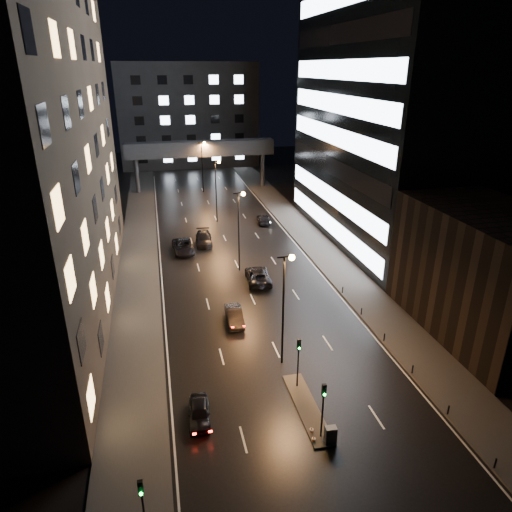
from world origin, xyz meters
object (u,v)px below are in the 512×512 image
object	(u,v)px
car_away_a	(199,412)
car_toward_b	(264,219)
car_away_d	(204,239)
utility_cabinet	(330,435)
car_away_c	(183,247)
car_toward_a	(258,276)
car_away_b	(234,316)

from	to	relation	value
car_away_a	car_toward_b	xyz separation A→B (m)	(15.15, 43.15, 0.04)
car_away_d	utility_cabinet	bearing A→B (deg)	-80.06
car_toward_b	car_away_c	bearing A→B (deg)	43.40
car_away_d	car_toward_b	size ratio (longest dim) A/B	1.16
car_away_d	car_toward_a	size ratio (longest dim) A/B	0.97
car_away_a	utility_cabinet	distance (m)	9.48
car_away_a	car_away_b	world-z (taller)	car_away_b
car_toward_a	utility_cabinet	distance (m)	25.95
car_away_b	car_toward_a	size ratio (longest dim) A/B	0.76
car_away_c	utility_cabinet	distance (m)	38.10
car_away_a	utility_cabinet	world-z (taller)	utility_cabinet
car_away_b	car_toward_b	size ratio (longest dim) A/B	0.92
car_away_c	car_toward_a	xyz separation A→B (m)	(8.03, -11.49, -0.00)
car_away_d	car_toward_a	xyz separation A→B (m)	(4.89, -14.00, -0.01)
car_away_c	car_toward_b	distance (m)	17.10
car_away_b	utility_cabinet	size ratio (longest dim) A/B	3.39
car_toward_a	car_toward_b	xyz separation A→B (m)	(5.83, 21.50, -0.10)
car_away_c	car_toward_b	world-z (taller)	car_away_c
car_away_b	utility_cabinet	distance (m)	17.65
car_away_b	car_away_c	size ratio (longest dim) A/B	0.76
car_away_d	car_away_c	bearing A→B (deg)	-137.13
car_away_c	car_away_a	bearing A→B (deg)	-95.12
car_away_a	car_away_b	size ratio (longest dim) A/B	0.88
car_away_a	car_away_b	distance (m)	13.91
car_away_c	car_away_d	size ratio (longest dim) A/B	1.04
car_away_a	car_away_d	distance (m)	35.93
car_away_c	car_toward_b	bearing A→B (deg)	32.96
car_away_b	car_toward_b	xyz separation A→B (m)	(10.23, 30.14, -0.03)
car_away_c	utility_cabinet	bearing A→B (deg)	-82.06
car_away_a	car_away_d	xyz separation A→B (m)	(4.43, 35.65, 0.15)
car_away_c	car_away_d	world-z (taller)	car_away_d
car_away_b	car_away_c	world-z (taller)	car_away_c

